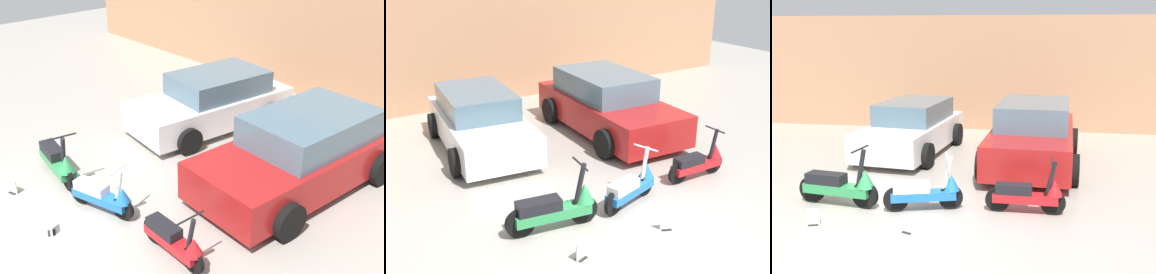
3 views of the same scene
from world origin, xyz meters
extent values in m
plane|color=#9E998E|center=(0.00, 0.00, 0.00)|extent=(28.00, 28.00, 0.00)
cube|color=tan|center=(0.00, 8.06, 1.72)|extent=(19.60, 0.12, 3.44)
cylinder|color=black|center=(-0.53, 0.99, 0.24)|extent=(0.48, 0.15, 0.47)
cylinder|color=black|center=(-1.56, 1.15, 0.24)|extent=(0.48, 0.15, 0.47)
cube|color=#2D8C4C|center=(-1.04, 1.07, 0.30)|extent=(1.27, 0.47, 0.16)
cube|color=black|center=(-1.26, 1.10, 0.47)|extent=(0.73, 0.38, 0.19)
cylinder|color=black|center=(-0.58, 1.00, 0.71)|extent=(0.23, 0.11, 0.67)
cylinder|color=black|center=(-0.58, 1.00, 1.05)|extent=(0.11, 0.55, 0.03)
cone|color=#2D8C4C|center=(-0.51, 0.99, 0.53)|extent=(0.36, 0.36, 0.31)
cylinder|color=black|center=(0.93, 1.20, 0.21)|extent=(0.42, 0.19, 0.42)
cylinder|color=black|center=(0.04, 0.93, 0.21)|extent=(0.42, 0.19, 0.42)
cube|color=#1E66B2|center=(0.48, 1.06, 0.26)|extent=(1.12, 0.55, 0.15)
cube|color=white|center=(0.29, 1.01, 0.42)|extent=(0.66, 0.41, 0.16)
cylinder|color=white|center=(0.88, 1.18, 0.63)|extent=(0.21, 0.12, 0.60)
cylinder|color=white|center=(0.88, 1.18, 0.93)|extent=(0.17, 0.47, 0.03)
cone|color=#1E66B2|center=(0.94, 1.20, 0.47)|extent=(0.35, 0.35, 0.27)
cylinder|color=black|center=(2.65, 1.19, 0.21)|extent=(0.42, 0.08, 0.42)
cylinder|color=black|center=(1.73, 1.21, 0.21)|extent=(0.42, 0.08, 0.42)
cube|color=#B2191E|center=(2.19, 1.20, 0.26)|extent=(1.09, 0.27, 0.14)
cube|color=black|center=(2.00, 1.21, 0.41)|extent=(0.61, 0.25, 0.16)
cylinder|color=black|center=(2.60, 1.19, 0.63)|extent=(0.19, 0.07, 0.59)
cylinder|color=black|center=(2.60, 1.19, 0.92)|extent=(0.04, 0.48, 0.03)
cone|color=#B2191E|center=(2.67, 1.19, 0.47)|extent=(0.28, 0.28, 0.27)
cube|color=white|center=(-0.72, 4.82, 0.47)|extent=(2.01, 3.94, 0.63)
cube|color=slate|center=(-0.69, 5.05, 1.04)|extent=(1.63, 2.27, 0.50)
cylinder|color=black|center=(-0.04, 3.56, 0.29)|extent=(0.26, 0.60, 0.58)
cylinder|color=black|center=(-1.67, 3.75, 0.29)|extent=(0.26, 0.60, 0.58)
cylinder|color=black|center=(0.23, 5.89, 0.29)|extent=(0.26, 0.60, 0.58)
cylinder|color=black|center=(-1.39, 6.08, 0.29)|extent=(0.26, 0.60, 0.58)
cube|color=maroon|center=(2.26, 4.16, 0.52)|extent=(1.99, 4.29, 0.70)
cube|color=slate|center=(2.27, 4.41, 1.15)|extent=(1.67, 2.43, 0.55)
cylinder|color=black|center=(3.08, 2.81, 0.32)|extent=(0.26, 0.65, 0.64)
cylinder|color=black|center=(1.27, 2.92, 0.32)|extent=(0.26, 0.65, 0.64)
cylinder|color=black|center=(3.24, 5.40, 0.32)|extent=(0.26, 0.65, 0.64)
cylinder|color=black|center=(1.43, 5.51, 0.32)|extent=(0.26, 0.65, 0.64)
cube|color=black|center=(-1.09, 0.18, 0.01)|extent=(0.19, 0.16, 0.01)
cube|color=silver|center=(-1.09, 0.18, 0.13)|extent=(0.20, 0.09, 0.26)
cube|color=black|center=(0.47, 0.12, 0.01)|extent=(0.20, 0.18, 0.01)
cube|color=white|center=(0.47, 0.12, 0.13)|extent=(0.19, 0.11, 0.26)
camera|label=1|loc=(6.58, -2.42, 4.82)|focal=45.00mm
camera|label=2|loc=(-4.21, -4.67, 4.10)|focal=45.00mm
camera|label=3|loc=(2.35, -6.47, 2.99)|focal=45.00mm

